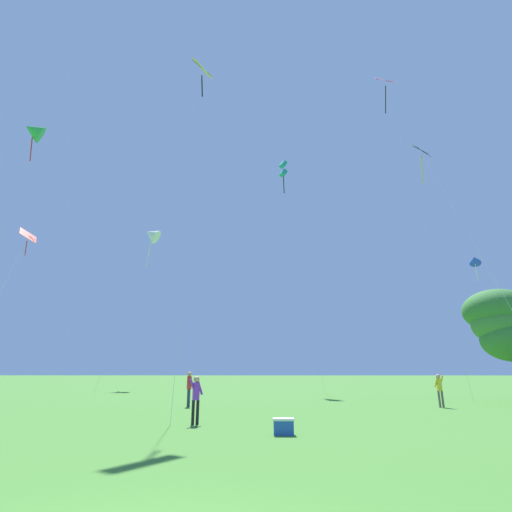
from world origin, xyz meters
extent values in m
cube|color=pink|center=(12.13, 25.67, 26.69)|extent=(1.93, 0.97, 1.36)
cylinder|color=#3F382D|center=(12.13, 25.67, 26.69)|extent=(1.39, 0.33, 0.57)
cylinder|color=black|center=(12.04, 25.79, 24.78)|extent=(0.28, 0.34, 2.70)
cylinder|color=silver|center=(12.61, 22.96, 13.28)|extent=(0.97, 5.43, 26.56)
cube|color=black|center=(12.56, 21.45, 17.02)|extent=(1.36, 1.37, 1.29)
cylinder|color=#3F382D|center=(12.56, 21.45, 17.02)|extent=(1.14, 0.10, 0.64)
cylinder|color=yellow|center=(12.38, 21.27, 15.37)|extent=(0.44, 0.44, 2.34)
cylinder|color=silver|center=(12.36, 16.45, 8.46)|extent=(0.41, 10.01, 16.92)
cube|color=yellow|center=(-2.80, 17.62, 21.04)|extent=(1.48, 1.99, 1.47)
cylinder|color=#3F382D|center=(-2.80, 17.62, 21.04)|extent=(1.25, 0.71, 0.74)
cylinder|color=black|center=(-2.74, 17.58, 19.59)|extent=(0.23, 0.20, 1.73)
cylinder|color=silver|center=(-2.36, 14.03, 10.45)|extent=(0.89, 7.19, 20.91)
cone|color=green|center=(-14.90, 19.83, 17.92)|extent=(1.93, 1.88, 1.60)
cylinder|color=red|center=(-14.70, 19.65, 16.36)|extent=(0.50, 0.45, 2.09)
cylinder|color=silver|center=(-13.68, 17.05, 8.90)|extent=(2.45, 5.58, 17.81)
cone|color=white|center=(-12.97, 42.61, 18.34)|extent=(2.25, 1.88, 2.34)
cylinder|color=silver|center=(-13.15, 42.64, 15.91)|extent=(0.47, 0.18, 3.38)
cylinder|color=silver|center=(-13.28, 37.26, 9.09)|extent=(0.63, 10.71, 18.18)
cone|color=blue|center=(21.32, 32.72, 11.95)|extent=(1.52, 1.59, 1.32)
cylinder|color=silver|center=(21.39, 32.88, 10.76)|extent=(0.21, 0.40, 1.53)
cube|color=red|center=(-14.38, 20.46, 10.37)|extent=(0.99, 1.43, 1.02)
cylinder|color=#3F382D|center=(-14.38, 20.46, 10.37)|extent=(0.77, 0.55, 0.51)
cylinder|color=red|center=(-14.26, 20.29, 9.43)|extent=(0.32, 0.41, 1.12)
cube|color=teal|center=(3.53, 37.49, 25.14)|extent=(1.06, 1.05, 0.87)
cube|color=teal|center=(3.53, 37.49, 24.00)|extent=(1.06, 1.05, 0.87)
cylinder|color=#3F382D|center=(3.53, 37.49, 24.57)|extent=(0.05, 0.05, 1.64)
cylinder|color=black|center=(3.55, 37.41, 22.59)|extent=(0.15, 0.29, 2.49)
cylinder|color=silver|center=(5.01, 35.28, 12.20)|extent=(2.97, 4.45, 24.41)
cylinder|color=#2D3351|center=(-2.71, 17.65, 0.42)|extent=(0.11, 0.11, 0.85)
cylinder|color=#2D3351|center=(-2.64, 17.49, 0.42)|extent=(0.11, 0.11, 0.85)
cube|color=red|center=(-2.67, 17.57, 1.16)|extent=(0.26, 0.27, 0.64)
cylinder|color=red|center=(-2.73, 17.69, 1.32)|extent=(0.20, 0.29, 0.59)
cylinder|color=red|center=(-2.62, 17.45, 1.32)|extent=(0.20, 0.29, 0.59)
sphere|color=tan|center=(-2.67, 17.57, 1.60)|extent=(0.23, 0.23, 0.23)
cylinder|color=black|center=(-1.21, 10.61, 0.39)|extent=(0.10, 0.10, 0.77)
cylinder|color=black|center=(-1.06, 10.68, 0.39)|extent=(0.10, 0.10, 0.77)
cube|color=purple|center=(-1.13, 10.64, 1.06)|extent=(0.25, 0.25, 0.58)
cylinder|color=purple|center=(-1.24, 10.59, 1.21)|extent=(0.27, 0.19, 0.54)
cylinder|color=purple|center=(-1.03, 10.70, 1.21)|extent=(0.27, 0.19, 0.54)
sphere|color=tan|center=(-1.13, 10.64, 1.46)|extent=(0.21, 0.21, 0.21)
cylinder|color=#665B4C|center=(10.15, 17.45, 0.39)|extent=(0.11, 0.11, 0.79)
cylinder|color=#665B4C|center=(9.99, 17.45, 0.39)|extent=(0.11, 0.11, 0.79)
cube|color=yellow|center=(10.07, 17.45, 1.08)|extent=(0.20, 0.18, 0.59)
cylinder|color=yellow|center=(10.19, 17.45, 1.23)|extent=(0.27, 0.08, 0.55)
cylinder|color=yellow|center=(9.94, 17.45, 1.23)|extent=(0.27, 0.08, 0.55)
sphere|color=tan|center=(10.07, 17.45, 1.49)|extent=(0.22, 0.22, 0.22)
ellipsoid|color=#427F38|center=(15.42, 20.36, 4.41)|extent=(3.26, 3.26, 2.33)
ellipsoid|color=#387533|center=(15.50, 20.64, 5.31)|extent=(3.93, 3.93, 2.59)
cube|color=#2351B2|center=(1.77, 8.43, 0.19)|extent=(0.56, 0.36, 0.38)
cube|color=white|center=(1.77, 8.43, 0.41)|extent=(0.60, 0.40, 0.06)
camera|label=1|loc=(1.26, -3.57, 1.71)|focal=27.44mm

